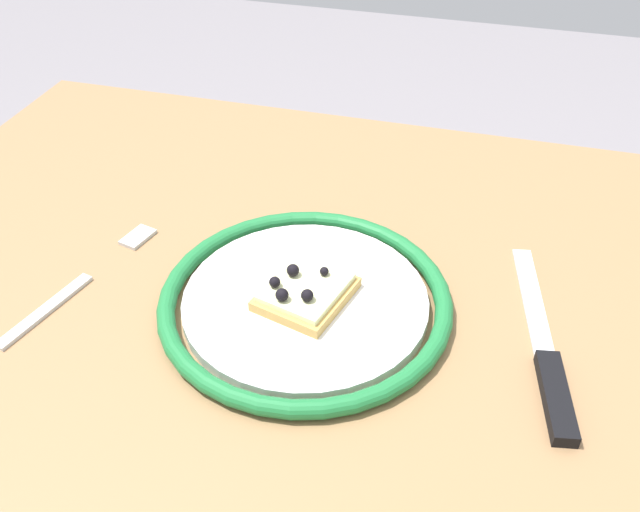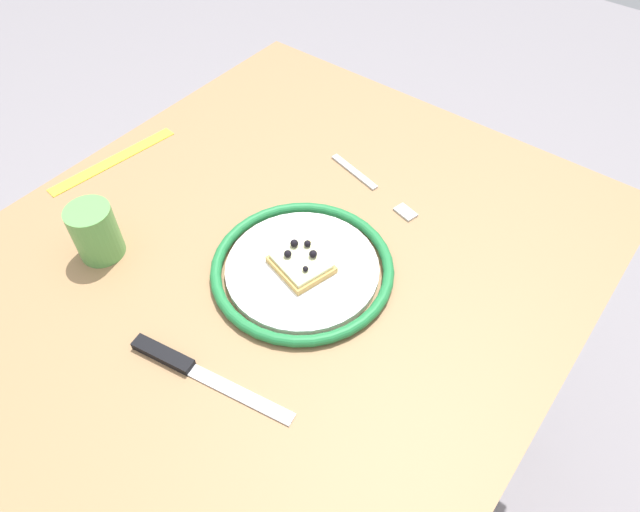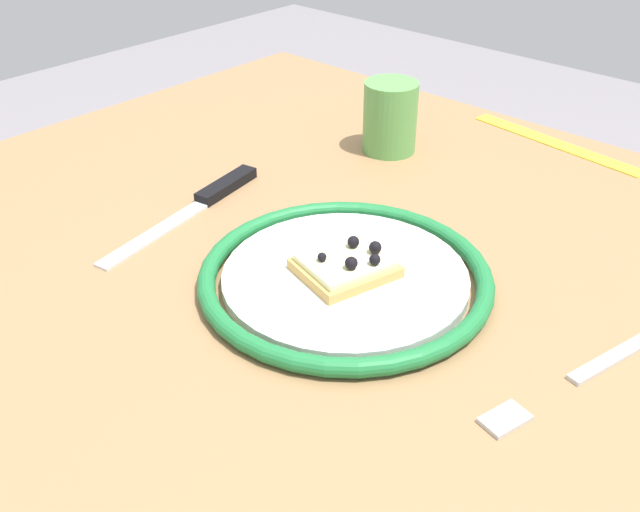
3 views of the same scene
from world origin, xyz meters
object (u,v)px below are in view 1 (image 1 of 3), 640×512
(dining_table, at_px, (322,421))
(pizza_slice_near, at_px, (305,291))
(fork, at_px, (83,280))
(knife, at_px, (549,367))
(plate, at_px, (305,301))

(dining_table, distance_m, pizza_slice_near, 0.13)
(dining_table, height_order, fork, fork)
(knife, relative_size, fork, 1.20)
(pizza_slice_near, xyz_separation_m, fork, (-0.22, -0.02, -0.02))
(pizza_slice_near, bearing_deg, dining_table, -57.55)
(pizza_slice_near, bearing_deg, fork, -174.37)
(pizza_slice_near, bearing_deg, knife, -5.24)
(dining_table, relative_size, fork, 5.22)
(knife, bearing_deg, plate, 174.41)
(pizza_slice_near, distance_m, fork, 0.22)
(dining_table, distance_m, fork, 0.27)
(pizza_slice_near, bearing_deg, plate, 106.12)
(pizza_slice_near, xyz_separation_m, knife, (0.22, -0.02, -0.02))
(plate, xyz_separation_m, knife, (0.22, -0.02, -0.00))
(dining_table, relative_size, plate, 3.83)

